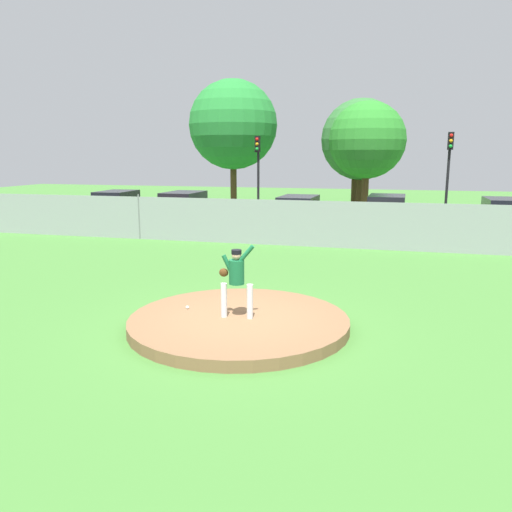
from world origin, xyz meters
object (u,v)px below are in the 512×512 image
object	(u,v)px
parked_car_champagne	(386,215)
traffic_light_near	(258,162)
parked_car_red	(184,210)
traffic_cone_orange	(208,226)
parked_car_silver	(298,213)
parked_car_charcoal	(117,208)
parked_car_navy	(505,218)
baseball	(187,307)
pitcher_youth	(236,276)
traffic_light_far	(449,162)

from	to	relation	value
parked_car_champagne	traffic_light_near	bearing A→B (deg)	151.88
parked_car_red	traffic_cone_orange	distance (m)	2.22
parked_car_red	parked_car_champagne	distance (m)	10.06
parked_car_silver	traffic_cone_orange	distance (m)	4.54
parked_car_charcoal	parked_car_navy	bearing A→B (deg)	2.74
baseball	parked_car_champagne	size ratio (longest dim) A/B	0.02
parked_car_red	traffic_cone_orange	world-z (taller)	parked_car_red
parked_car_champagne	traffic_light_near	xyz separation A→B (m)	(-7.27, 3.88, 2.36)
parked_car_silver	parked_car_navy	distance (m)	9.43
traffic_cone_orange	traffic_light_near	xyz separation A→B (m)	(1.03, 5.65, 2.94)
traffic_cone_orange	traffic_light_near	bearing A→B (deg)	79.62
parked_car_silver	baseball	bearing A→B (deg)	-89.67
parked_car_silver	pitcher_youth	bearing A→B (deg)	-84.96
parked_car_silver	parked_car_champagne	world-z (taller)	parked_car_champagne
pitcher_youth	traffic_light_far	distance (m)	19.65
parked_car_red	parked_car_charcoal	world-z (taller)	parked_car_red
parked_car_navy	traffic_cone_orange	xyz separation A→B (m)	(-13.48, -1.99, -0.55)
parked_car_champagne	traffic_cone_orange	bearing A→B (deg)	-167.99
parked_car_silver	traffic_light_near	distance (m)	5.35
traffic_light_near	parked_car_champagne	bearing A→B (deg)	-28.12
parked_car_silver	traffic_light_far	bearing A→B (deg)	26.70
parked_car_red	parked_car_navy	distance (m)	15.25
baseball	traffic_light_near	xyz separation A→B (m)	(-3.11, 18.34, 2.93)
parked_car_red	parked_car_navy	xyz separation A→B (m)	(15.23, 0.75, -0.04)
baseball	parked_car_red	bearing A→B (deg)	112.91
parked_car_navy	parked_car_charcoal	xyz separation A→B (m)	(-18.94, -0.91, 0.03)
parked_car_navy	parked_car_red	bearing A→B (deg)	-177.20
pitcher_youth	traffic_light_near	size ratio (longest dim) A/B	0.34
parked_car_charcoal	traffic_light_near	size ratio (longest dim) A/B	0.96
baseball	parked_car_navy	distance (m)	17.41
baseball	parked_car_charcoal	xyz separation A→B (m)	(-9.60, 13.78, 0.57)
parked_car_silver	traffic_light_near	size ratio (longest dim) A/B	1.01
baseball	traffic_light_far	bearing A→B (deg)	68.58
parked_car_silver	traffic_light_far	xyz separation A→B (m)	(7.27, 3.65, 2.49)
baseball	traffic_cone_orange	world-z (taller)	traffic_cone_orange
baseball	parked_car_navy	size ratio (longest dim) A/B	0.02
traffic_cone_orange	traffic_light_near	distance (m)	6.45
parked_car_red	parked_car_navy	bearing A→B (deg)	2.80
parked_car_navy	parked_car_champagne	xyz separation A→B (m)	(-5.18, -0.23, 0.03)
parked_car_silver	parked_car_champagne	bearing A→B (deg)	-2.60
parked_car_navy	traffic_light_near	bearing A→B (deg)	163.63
pitcher_youth	traffic_light_near	bearing A→B (deg)	103.11
parked_car_red	parked_car_charcoal	distance (m)	3.71
baseball	parked_car_charcoal	distance (m)	16.80
parked_car_red	parked_car_navy	size ratio (longest dim) A/B	1.04
parked_car_charcoal	traffic_light_near	bearing A→B (deg)	35.11
parked_car_charcoal	parked_car_silver	bearing A→B (deg)	5.25
baseball	parked_car_charcoal	bearing A→B (deg)	124.88
baseball	parked_car_charcoal	size ratio (longest dim) A/B	0.02
parked_car_red	traffic_light_near	size ratio (longest dim) A/B	1.00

